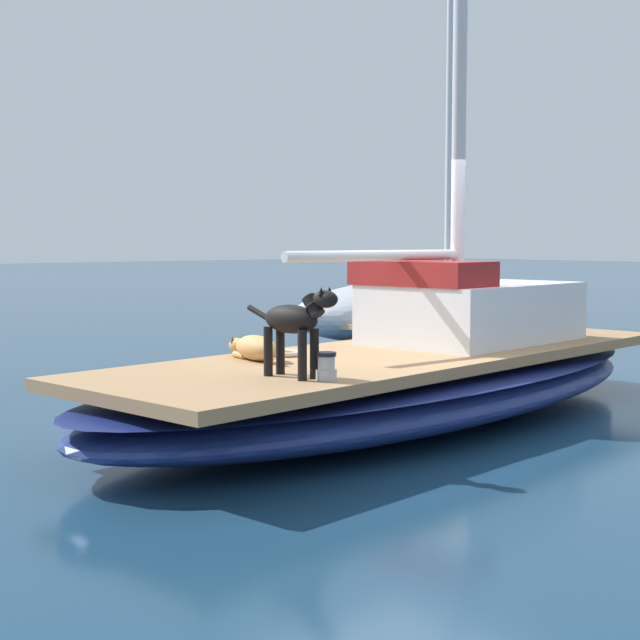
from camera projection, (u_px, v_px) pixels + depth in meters
name	position (u px, v px, depth m)	size (l,w,h in m)	color
ground_plane	(401.00, 420.00, 8.86)	(120.00, 120.00, 0.00)	navy
sailboat_main	(401.00, 385.00, 8.83)	(3.37, 7.49, 0.66)	navy
mast_main	(448.00, 61.00, 9.12)	(0.14, 2.27, 6.24)	silver
cabin_house	(468.00, 308.00, 9.60)	(1.66, 2.38, 0.84)	silver
dog_black	(295.00, 323.00, 7.07)	(0.94, 0.28, 0.70)	black
dog_tan	(255.00, 348.00, 8.15)	(0.95, 0.34, 0.22)	tan
deck_winch	(326.00, 367.00, 6.98)	(0.16, 0.16, 0.21)	#B7B7BC
coiled_rope	(284.00, 353.00, 8.47)	(0.32, 0.32, 0.04)	beige
moored_boat_port_side	(426.00, 306.00, 16.00)	(3.35, 6.58, 7.52)	#B2B7C1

